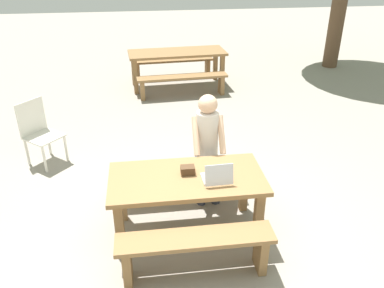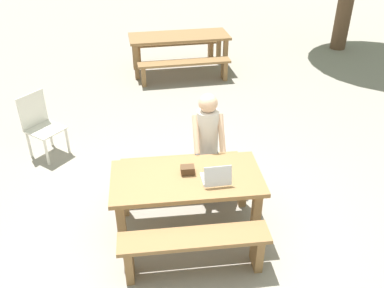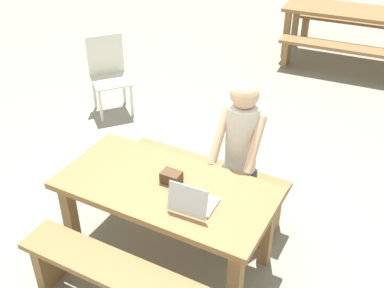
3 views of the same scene
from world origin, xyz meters
name	(u,v)px [view 3 (image 3 of 3)]	position (x,y,z in m)	size (l,w,h in m)	color
ground_plane	(168,254)	(0.00, 0.00, 0.00)	(30.00, 30.00, 0.00)	gray
picnic_table_front	(166,197)	(0.00, 0.00, 0.60)	(1.63, 0.81, 0.72)	olive
bench_near	(118,281)	(0.00, -0.66, 0.34)	(1.49, 0.30, 0.47)	olive
bench_far	(205,178)	(0.00, 0.66, 0.34)	(1.49, 0.30, 0.47)	olive
laptop	(193,202)	(0.30, -0.13, 0.77)	(0.30, 0.28, 0.24)	silver
small_pouch	(171,177)	(0.02, 0.06, 0.76)	(0.15, 0.11, 0.09)	#4C331E
person_seated	(239,148)	(0.32, 0.62, 0.79)	(0.37, 0.39, 1.36)	#333847
plastic_chair	(109,73)	(-1.90, 1.83, 0.49)	(0.62, 0.62, 0.93)	silver
picnic_table_mid	(355,17)	(0.38, 4.85, 0.66)	(2.10, 0.91, 0.78)	olive
bench_mid_south	(344,53)	(0.42, 4.22, 0.33)	(1.87, 0.42, 0.44)	olive
bench_mid_north	(357,26)	(0.34, 5.48, 0.33)	(1.87, 0.42, 0.44)	olive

